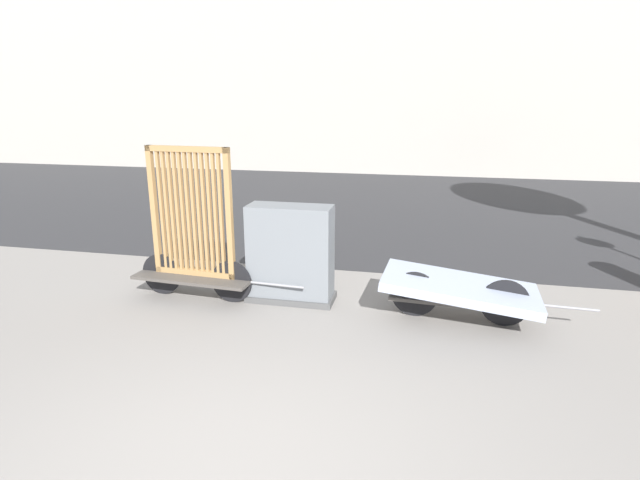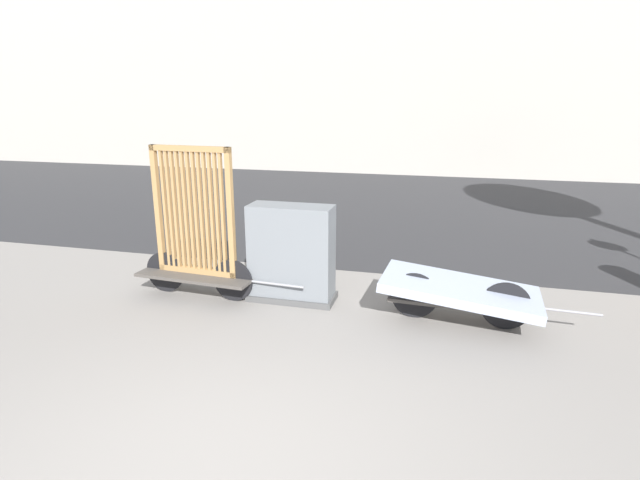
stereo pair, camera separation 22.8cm
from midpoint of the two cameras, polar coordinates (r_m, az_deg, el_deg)
name	(u,v)px [view 1 (the left image)]	position (r m, az deg, el deg)	size (l,w,h in m)	color
ground_plane	(229,477)	(3.89, -12.16, -24.99)	(60.00, 60.00, 0.00)	gray
road_strip	(376,204)	(12.55, 5.89, 4.13)	(56.00, 10.26, 0.01)	#2D2D30
bike_cart_with_bedframe	(194,245)	(6.61, -15.19, -0.52)	(2.29, 0.68, 1.97)	#4C4742
bike_cart_with_mattress	(460,290)	(6.02, 14.63, -5.55)	(2.40, 1.01, 0.55)	#4C4742
utility_cabinet	(291,257)	(6.37, -4.41, -1.95)	(1.13, 0.48, 1.25)	#4C4C4C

